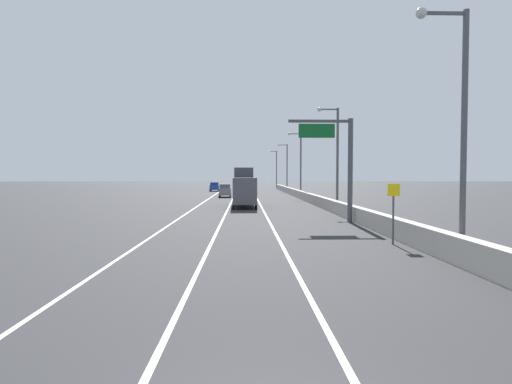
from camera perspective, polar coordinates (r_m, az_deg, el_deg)
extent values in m
plane|color=#2D2D30|center=(69.48, -1.28, -0.54)|extent=(320.00, 320.00, 0.00)
cube|color=silver|center=(60.71, -6.44, -0.96)|extent=(0.16, 130.00, 0.00)
cube|color=silver|center=(60.51, -3.13, -0.96)|extent=(0.16, 130.00, 0.00)
cube|color=silver|center=(60.52, 0.18, -0.96)|extent=(0.16, 130.00, 0.00)
cube|color=#B2ADA3|center=(46.23, 8.74, -1.31)|extent=(0.60, 120.00, 1.10)
cylinder|color=#47474C|center=(31.54, 12.50, 2.81)|extent=(0.36, 0.36, 7.50)
cube|color=#47474C|center=(31.31, 8.51, 9.36)|extent=(4.50, 0.20, 0.20)
cube|color=#0C5923|center=(31.08, 8.13, 8.12)|extent=(2.60, 0.10, 1.00)
cylinder|color=#4C4C51|center=(22.14, 17.88, -3.61)|extent=(0.10, 0.10, 2.40)
cube|color=yellow|center=(22.00, 17.96, 0.26)|extent=(0.60, 0.04, 0.60)
cylinder|color=#4C4C51|center=(19.05, 26.06, 6.72)|extent=(0.24, 0.24, 9.96)
cube|color=#4C4C51|center=(19.66, 23.83, 21.04)|extent=(1.80, 0.12, 0.12)
sphere|color=beige|center=(19.31, 21.24, 21.42)|extent=(0.44, 0.44, 0.44)
cylinder|color=#4C4C51|center=(42.48, 10.85, 4.34)|extent=(0.24, 0.24, 9.96)
cube|color=#4C4C51|center=(42.74, 9.70, 10.84)|extent=(1.80, 0.12, 0.12)
sphere|color=beige|center=(42.58, 8.49, 10.89)|extent=(0.44, 0.44, 0.44)
cylinder|color=#4C4C51|center=(66.68, 6.01, 3.61)|extent=(0.24, 0.24, 9.96)
cube|color=#4C4C51|center=(66.85, 5.26, 7.76)|extent=(1.80, 0.12, 0.12)
sphere|color=beige|center=(66.75, 4.48, 7.77)|extent=(0.44, 0.44, 0.44)
cylinder|color=#4C4C51|center=(91.17, 4.18, 3.26)|extent=(0.24, 0.24, 9.96)
cube|color=#4C4C51|center=(91.30, 3.62, 6.30)|extent=(1.80, 0.12, 0.12)
sphere|color=beige|center=(91.22, 3.05, 6.30)|extent=(0.44, 0.44, 0.44)
cylinder|color=#4C4C51|center=(115.66, 2.76, 3.06)|extent=(0.24, 0.24, 9.96)
cube|color=#4C4C51|center=(115.76, 2.32, 5.45)|extent=(1.80, 0.12, 0.12)
sphere|color=beige|center=(115.70, 1.87, 5.46)|extent=(0.44, 0.44, 0.44)
cube|color=slate|center=(66.22, -4.16, 0.08)|extent=(1.91, 4.18, 1.09)
cube|color=#4D505A|center=(65.78, -4.17, 0.80)|extent=(1.64, 1.90, 0.60)
cylinder|color=black|center=(67.88, -4.83, -0.33)|extent=(0.24, 0.69, 0.68)
cylinder|color=black|center=(67.85, -3.44, -0.32)|extent=(0.24, 0.69, 0.68)
cylinder|color=black|center=(64.65, -4.91, -0.46)|extent=(0.24, 0.69, 0.68)
cylinder|color=black|center=(64.62, -3.46, -0.45)|extent=(0.24, 0.69, 0.68)
cube|color=#1E389E|center=(90.12, -5.56, 0.63)|extent=(1.96, 4.22, 0.98)
cube|color=navy|center=(89.68, -5.58, 1.12)|extent=(1.69, 1.91, 0.60)
cylinder|color=black|center=(91.82, -6.05, 0.35)|extent=(0.23, 0.68, 0.68)
cylinder|color=black|center=(91.73, -4.98, 0.35)|extent=(0.23, 0.68, 0.68)
cylinder|color=black|center=(88.55, -6.17, 0.28)|extent=(0.23, 0.68, 0.68)
cylinder|color=black|center=(88.46, -5.06, 0.28)|extent=(0.23, 0.68, 0.68)
cube|color=#B7B7BC|center=(82.21, -1.82, 0.47)|extent=(1.88, 4.16, 0.96)
cube|color=gray|center=(81.78, -1.82, 1.01)|extent=(1.64, 1.88, 0.60)
cylinder|color=black|center=(83.85, -2.40, 0.18)|extent=(0.23, 0.68, 0.68)
cylinder|color=black|center=(83.86, -1.25, 0.18)|extent=(0.23, 0.68, 0.68)
cylinder|color=black|center=(80.61, -2.41, 0.09)|extent=(0.23, 0.68, 0.68)
cylinder|color=black|center=(80.62, -1.22, 0.09)|extent=(0.23, 0.68, 0.68)
cube|color=#4C4C51|center=(46.00, -1.62, 0.29)|extent=(2.60, 9.15, 2.66)
cube|color=#3A3A45|center=(47.97, -1.67, 2.62)|extent=(2.15, 2.05, 1.10)
cylinder|color=black|center=(49.90, -2.99, -1.08)|extent=(0.24, 1.00, 1.00)
cylinder|color=black|center=(49.94, -0.42, -1.07)|extent=(0.24, 1.00, 1.00)
cylinder|color=black|center=(42.21, -3.03, -1.70)|extent=(0.24, 1.00, 1.00)
cylinder|color=black|center=(42.26, 0.01, -1.69)|extent=(0.24, 1.00, 1.00)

